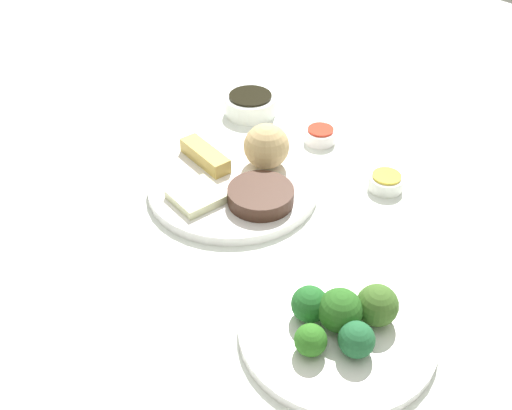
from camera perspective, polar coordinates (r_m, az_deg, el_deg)
The scene contains 18 objects.
tabletop at distance 0.95m, azimuth -3.09°, elevation 0.47°, with size 2.20×2.20×0.02m, color white.
main_plate at distance 0.96m, azimuth -2.29°, elevation 1.90°, with size 0.27×0.27×0.02m, color white.
rice_scoop at distance 0.97m, azimuth 0.91°, elevation 5.63°, with size 0.07×0.07×0.07m, color tan.
spring_roll at distance 0.99m, azimuth -4.84°, elevation 4.68°, with size 0.10×0.03×0.02m, color tan.
crab_rangoon_wonton at distance 0.91m, azimuth -5.75°, elevation 0.95°, with size 0.07×0.07×0.01m, color beige.
stir_fry_heap at distance 0.90m, azimuth 0.44°, elevation 0.89°, with size 0.10×0.10×0.02m, color #3E251A.
broccoli_plate at distance 0.75m, azimuth 7.69°, elevation -11.70°, with size 0.24×0.24×0.01m, color white.
broccoli_floret_0 at distance 0.72m, azimuth 7.96°, elevation -9.84°, with size 0.05×0.05×0.05m, color #29621F.
broccoli_floret_1 at distance 0.70m, azimuth 5.19°, elevation -12.61°, with size 0.04×0.04×0.04m, color #2D6E1F.
broccoli_floret_2 at distance 0.73m, azimuth 5.10°, elevation -9.32°, with size 0.05×0.05×0.05m, color #205F24.
broccoli_floret_3 at distance 0.71m, azimuth 9.49°, elevation -12.45°, with size 0.04×0.04×0.04m, color #215E34.
broccoli_floret_4 at distance 0.74m, azimuth 11.40°, elevation -9.28°, with size 0.05×0.05×0.05m, color #3D6425.
soy_sauce_bowl at distance 1.15m, azimuth -0.54°, elevation 9.44°, with size 0.10×0.10×0.03m, color white.
soy_sauce_bowl_liquid at distance 1.14m, azimuth -0.54°, elevation 10.29°, with size 0.08×0.08×0.00m, color black.
sauce_ramekin_sweet_and_sour at distance 1.08m, azimuth 6.09°, elevation 6.50°, with size 0.06×0.06×0.02m, color white.
sauce_ramekin_sweet_and_sour_liquid at distance 1.07m, azimuth 6.14°, elevation 7.10°, with size 0.05×0.05×0.00m, color red.
sauce_ramekin_hot_mustard at distance 0.98m, azimuth 12.17°, elevation 2.07°, with size 0.06×0.06×0.02m, color white.
sauce_ramekin_hot_mustard_liquid at distance 0.97m, azimuth 12.27°, elevation 2.69°, with size 0.05×0.05×0.00m, color yellow.
Camera 1 is at (-0.45, -0.60, 0.60)m, focal length 42.28 mm.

